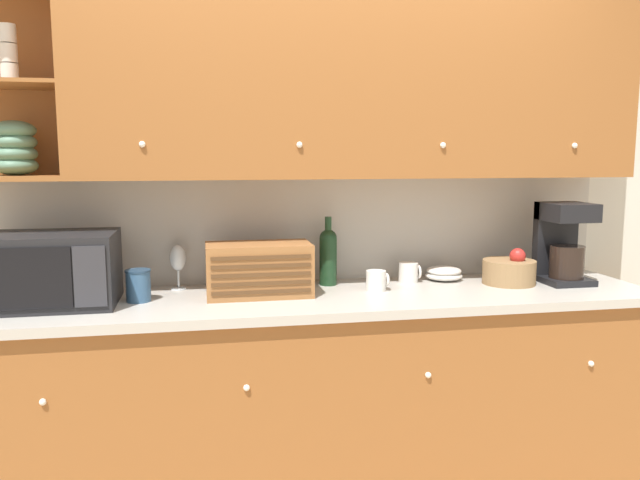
# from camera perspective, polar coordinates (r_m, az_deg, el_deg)

# --- Properties ---
(ground_plane) EXTENTS (24.00, 24.00, 0.00)m
(ground_plane) POSITION_cam_1_polar(r_m,az_deg,el_deg) (3.44, -0.76, -19.03)
(ground_plane) COLOR tan
(wall_back) EXTENTS (5.42, 0.06, 2.60)m
(wall_back) POSITION_cam_1_polar(r_m,az_deg,el_deg) (3.11, -0.90, 3.15)
(wall_back) COLOR beige
(wall_back) RESTS_ON ground_plane
(counter_unit) EXTENTS (3.04, 0.68, 0.93)m
(counter_unit) POSITION_cam_1_polar(r_m,az_deg,el_deg) (2.96, 0.37, -13.75)
(counter_unit) COLOR #935628
(counter_unit) RESTS_ON ground_plane
(backsplash_panel) EXTENTS (3.02, 0.01, 0.52)m
(backsplash_panel) POSITION_cam_1_polar(r_m,az_deg,el_deg) (3.08, -0.78, 1.02)
(backsplash_panel) COLOR #B7B2A8
(backsplash_panel) RESTS_ON counter_unit
(upper_cabinets) EXTENTS (3.02, 0.37, 0.83)m
(upper_cabinets) POSITION_cam_1_polar(r_m,az_deg,el_deg) (2.94, 2.98, 13.70)
(upper_cabinets) COLOR #935628
(upper_cabinets) RESTS_ON backsplash_panel
(microwave) EXTENTS (0.55, 0.38, 0.30)m
(microwave) POSITION_cam_1_polar(r_m,az_deg,el_deg) (2.81, -23.70, -2.51)
(microwave) COLOR black
(microwave) RESTS_ON counter_unit
(storage_canister) EXTENTS (0.11, 0.11, 0.14)m
(storage_canister) POSITION_cam_1_polar(r_m,az_deg,el_deg) (2.77, -16.28, -4.01)
(storage_canister) COLOR #33567A
(storage_canister) RESTS_ON counter_unit
(wine_glass) EXTENTS (0.08, 0.08, 0.21)m
(wine_glass) POSITION_cam_1_polar(r_m,az_deg,el_deg) (2.96, -12.86, -1.74)
(wine_glass) COLOR silver
(wine_glass) RESTS_ON counter_unit
(bread_box) EXTENTS (0.46, 0.25, 0.23)m
(bread_box) POSITION_cam_1_polar(r_m,az_deg,el_deg) (2.78, -5.62, -2.69)
(bread_box) COLOR #996033
(bread_box) RESTS_ON counter_unit
(wine_bottle) EXTENTS (0.08, 0.08, 0.33)m
(wine_bottle) POSITION_cam_1_polar(r_m,az_deg,el_deg) (2.99, 0.75, -1.30)
(wine_bottle) COLOR #19381E
(wine_bottle) RESTS_ON counter_unit
(mug_blue_second) EXTENTS (0.10, 0.09, 0.09)m
(mug_blue_second) POSITION_cam_1_polar(r_m,az_deg,el_deg) (2.89, 5.19, -3.72)
(mug_blue_second) COLOR silver
(mug_blue_second) RESTS_ON counter_unit
(mug) EXTENTS (0.11, 0.09, 0.10)m
(mug) POSITION_cam_1_polar(r_m,az_deg,el_deg) (3.09, 8.13, -2.96)
(mug) COLOR silver
(mug) RESTS_ON counter_unit
(bowl_stack_on_counter) EXTENTS (0.18, 0.18, 0.07)m
(bowl_stack_on_counter) POSITION_cam_1_polar(r_m,az_deg,el_deg) (3.18, 11.25, -3.00)
(bowl_stack_on_counter) COLOR silver
(bowl_stack_on_counter) RESTS_ON counter_unit
(fruit_basket) EXTENTS (0.25, 0.25, 0.18)m
(fruit_basket) POSITION_cam_1_polar(r_m,az_deg,el_deg) (3.16, 16.93, -2.73)
(fruit_basket) COLOR #937047
(fruit_basket) RESTS_ON counter_unit
(coffee_maker) EXTENTS (0.22, 0.23, 0.39)m
(coffee_maker) POSITION_cam_1_polar(r_m,az_deg,el_deg) (3.26, 21.32, -0.19)
(coffee_maker) COLOR black
(coffee_maker) RESTS_ON counter_unit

